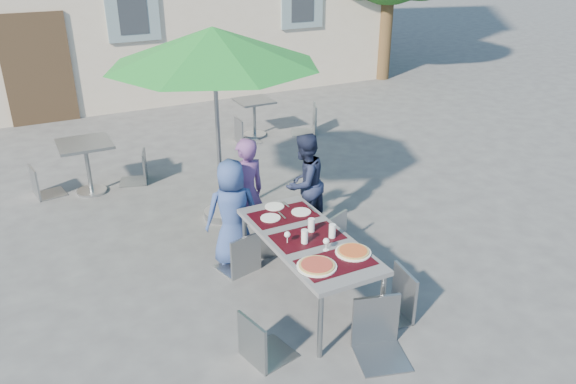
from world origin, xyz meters
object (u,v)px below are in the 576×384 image
pizza_near_left (317,266)px  bg_chair_r_1 (309,101)px  child_0 (232,212)px  chair_5 (382,297)px  child_1 (246,194)px  chair_2 (330,209)px  bg_chair_l_0 (38,163)px  pizza_near_right (353,252)px  chair_1 (271,211)px  chair_3 (260,312)px  bg_chair_l_1 (243,115)px  child_2 (304,183)px  patio_umbrella (213,48)px  chair_0 (240,230)px  chair_4 (398,268)px  cafe_table_1 (254,112)px  cafe_table_0 (86,157)px  bg_chair_r_0 (136,149)px  dining_table (307,242)px

pizza_near_left → bg_chair_r_1: bearing=61.5°
child_0 → chair_5: size_ratio=1.25×
child_1 → pizza_near_left: bearing=78.9°
chair_2 → bg_chair_l_0: (-3.00, 3.27, -0.03)m
pizza_near_right → chair_1: size_ratio=0.36×
chair_3 → bg_chair_l_0: 4.92m
child_1 → chair_1: bearing=112.9°
child_1 → chair_2: child_1 is taller
pizza_near_left → bg_chair_l_1: 5.63m
child_2 → chair_1: size_ratio=1.37×
pizza_near_right → chair_2: chair_2 is taller
patio_umbrella → bg_chair_r_1: bearing=42.8°
patio_umbrella → chair_0: bearing=-102.2°
child_2 → chair_1: bearing=6.1°
pizza_near_left → child_1: child_1 is taller
patio_umbrella → child_2: bearing=-44.2°
chair_4 → child_2: bearing=87.9°
pizza_near_right → child_2: child_2 is taller
cafe_table_1 → bg_chair_l_1: (-0.35, -0.29, 0.06)m
chair_3 → bg_chair_l_1: (2.18, 5.52, -0.01)m
child_2 → chair_4: (-0.07, -2.06, -0.09)m
chair_3 → pizza_near_right: bearing=9.1°
child_1 → bg_chair_l_0: 3.47m
cafe_table_1 → bg_chair_r_1: 1.09m
chair_2 → patio_umbrella: 2.41m
cafe_table_0 → cafe_table_1: cafe_table_0 is taller
child_1 → chair_5: size_ratio=1.38×
chair_0 → child_1: bearing=59.7°
chair_0 → bg_chair_r_0: bg_chair_r_0 is taller
pizza_near_right → chair_1: 1.53m
child_1 → bg_chair_r_1: child_1 is taller
bg_chair_r_1 → pizza_near_left: bearing=-118.5°
dining_table → cafe_table_0: (-1.59, 3.87, -0.13)m
child_0 → cafe_table_1: size_ratio=1.81×
dining_table → child_1: 1.34m
chair_0 → cafe_table_1: size_ratio=1.31×
dining_table → child_1: (-0.11, 1.34, 0.01)m
chair_1 → chair_5: (0.11, -2.07, 0.04)m
chair_0 → chair_1: 0.54m
patio_umbrella → cafe_table_1: patio_umbrella is taller
child_1 → child_2: (0.83, 0.05, -0.05)m
bg_chair_r_0 → bg_chair_l_1: 2.36m
pizza_near_left → chair_0: chair_0 is taller
chair_4 → child_1: bearing=110.5°
cafe_table_0 → chair_4: bearing=-63.8°
chair_1 → bg_chair_r_1: bg_chair_r_1 is taller
pizza_near_right → chair_3: size_ratio=0.38×
child_2 → cafe_table_0: size_ratio=1.65×
chair_4 → chair_0: bearing=125.4°
bg_chair_l_0 → bg_chair_r_1: bearing=8.8°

